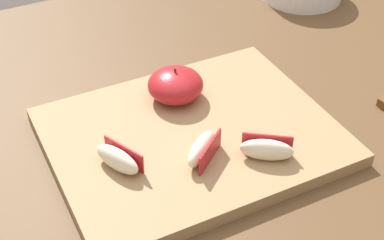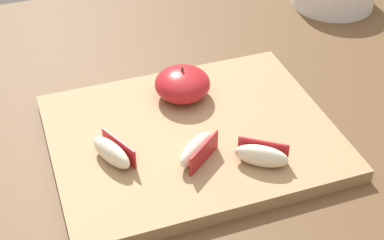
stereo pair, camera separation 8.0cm
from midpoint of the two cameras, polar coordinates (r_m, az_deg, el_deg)
dining_table at (r=0.95m, az=4.47°, el=-4.71°), size 1.13×0.97×0.76m
cutting_board at (r=0.82m, az=2.79°, el=-1.76°), size 0.40×0.32×0.02m
apple_half_skin_up at (r=0.87m, az=1.70°, el=3.52°), size 0.08×0.08×0.05m
apple_wedge_right at (r=0.76m, az=-4.98°, el=-3.33°), size 0.05×0.08×0.03m
apple_wedge_near_knife at (r=0.77m, az=9.94°, el=-3.62°), size 0.07×0.06×0.03m
apple_wedge_back at (r=0.76m, az=3.49°, el=-3.09°), size 0.07×0.06×0.03m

